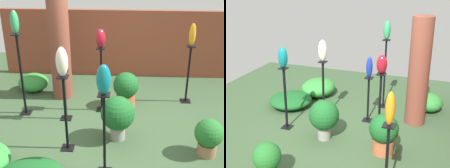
% 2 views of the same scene
% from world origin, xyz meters
% --- Properties ---
extents(ground_plane, '(8.00, 8.00, 0.00)m').
position_xyz_m(ground_plane, '(0.00, 0.00, 0.00)').
color(ground_plane, '#385133').
extents(brick_wall_back, '(5.60, 0.12, 1.62)m').
position_xyz_m(brick_wall_back, '(0.00, 2.53, 0.81)').
color(brick_wall_back, brown).
rests_on(brick_wall_back, ground).
extents(brick_pillar, '(0.42, 0.42, 2.21)m').
position_xyz_m(brick_pillar, '(-1.12, 1.25, 1.11)').
color(brick_pillar, brown).
rests_on(brick_pillar, ground).
extents(pedestal_teal, '(0.20, 0.20, 1.27)m').
position_xyz_m(pedestal_teal, '(0.00, -1.15, 0.58)').
color(pedestal_teal, black).
rests_on(pedestal_teal, ground).
extents(pedestal_amber, '(0.20, 0.20, 1.21)m').
position_xyz_m(pedestal_amber, '(1.49, 1.17, 0.55)').
color(pedestal_amber, black).
rests_on(pedestal_amber, ground).
extents(pedestal_ivory, '(0.20, 0.20, 1.27)m').
position_xyz_m(pedestal_ivory, '(-0.65, -0.62, 0.58)').
color(pedestal_ivory, black).
rests_on(pedestal_ivory, ground).
extents(pedestal_ruby, '(0.20, 0.20, 1.29)m').
position_xyz_m(pedestal_ruby, '(-0.22, 0.68, 0.59)').
color(pedestal_ruby, black).
rests_on(pedestal_ruby, ground).
extents(pedestal_cobalt, '(0.20, 0.20, 0.97)m').
position_xyz_m(pedestal_cobalt, '(-0.86, 0.30, 0.44)').
color(pedestal_cobalt, black).
rests_on(pedestal_cobalt, ground).
extents(pedestal_jade, '(0.20, 0.20, 1.59)m').
position_xyz_m(pedestal_jade, '(-1.69, 0.46, 0.74)').
color(pedestal_jade, black).
rests_on(pedestal_jade, ground).
extents(art_vase_teal, '(0.19, 0.18, 0.41)m').
position_xyz_m(art_vase_teal, '(0.00, -1.15, 1.47)').
color(art_vase_teal, '#0F727A').
rests_on(art_vase_teal, pedestal_teal).
extents(art_vase_amber, '(0.13, 0.12, 0.45)m').
position_xyz_m(art_vase_amber, '(1.49, 1.17, 1.43)').
color(art_vase_amber, orange).
rests_on(art_vase_amber, pedestal_amber).
extents(art_vase_ivory, '(0.18, 0.18, 0.44)m').
position_xyz_m(art_vase_ivory, '(-0.65, -0.62, 1.49)').
color(art_vase_ivory, beige).
rests_on(art_vase_ivory, pedestal_ivory).
extents(art_vase_ruby, '(0.18, 0.19, 0.35)m').
position_xyz_m(art_vase_ruby, '(-0.22, 0.68, 1.46)').
color(art_vase_ruby, maroon).
rests_on(art_vase_ruby, pedestal_ruby).
extents(art_vase_cobalt, '(0.12, 0.13, 0.43)m').
position_xyz_m(art_vase_cobalt, '(-0.86, 0.30, 1.18)').
color(art_vase_cobalt, '#192D9E').
rests_on(art_vase_cobalt, pedestal_cobalt).
extents(art_vase_jade, '(0.15, 0.16, 0.41)m').
position_xyz_m(art_vase_jade, '(-1.69, 0.46, 1.79)').
color(art_vase_jade, '#2D9356').
rests_on(art_vase_jade, pedestal_jade).
extents(potted_plant_front_left, '(0.44, 0.44, 0.61)m').
position_xyz_m(potted_plant_front_left, '(1.55, -0.62, 0.34)').
color(potted_plant_front_left, '#936B4C').
rests_on(potted_plant_front_left, ground).
extents(potted_plant_front_right, '(0.57, 0.57, 0.77)m').
position_xyz_m(potted_plant_front_right, '(0.14, -0.28, 0.46)').
color(potted_plant_front_right, gray).
rests_on(potted_plant_front_right, ground).
extents(potted_plant_mid_right, '(0.51, 0.51, 0.73)m').
position_xyz_m(potted_plant_mid_right, '(0.24, 0.87, 0.40)').
color(potted_plant_mid_right, '#B25B38').
rests_on(potted_plant_mid_right, ground).
extents(foliage_bed_east, '(0.67, 0.59, 0.39)m').
position_xyz_m(foliage_bed_east, '(-1.83, 1.48, 0.19)').
color(foliage_bed_east, '#338C38').
rests_on(foliage_bed_east, ground).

